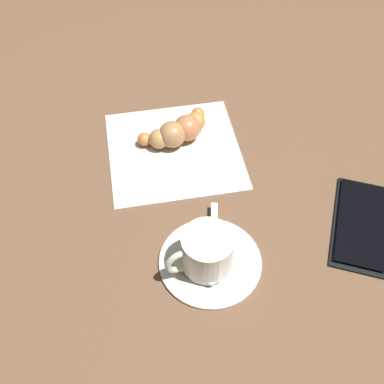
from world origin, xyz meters
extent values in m
plane|color=brown|center=(0.00, 0.00, 0.00)|extent=(1.80, 1.80, 0.00)
cylinder|color=silver|center=(0.08, 0.01, 0.00)|extent=(0.13, 0.13, 0.01)
cylinder|color=silver|center=(0.09, 0.00, 0.04)|extent=(0.06, 0.06, 0.05)
cylinder|color=#462610|center=(0.09, 0.00, 0.05)|extent=(0.05, 0.05, 0.00)
torus|color=silver|center=(0.09, -0.03, 0.04)|extent=(0.02, 0.04, 0.04)
cube|color=silver|center=(0.05, 0.02, 0.01)|extent=(0.10, 0.03, 0.00)
ellipsoid|color=silver|center=(0.11, 0.00, 0.01)|extent=(0.03, 0.03, 0.01)
cube|color=beige|center=(0.06, -0.01, 0.01)|extent=(0.06, 0.06, 0.01)
cube|color=silver|center=(-0.12, 0.00, 0.00)|extent=(0.20, 0.21, 0.00)
ellipsoid|color=#CB783C|center=(-0.14, -0.04, 0.01)|extent=(0.03, 0.03, 0.02)
ellipsoid|color=tan|center=(-0.13, -0.02, 0.02)|extent=(0.04, 0.04, 0.03)
ellipsoid|color=#B37E4D|center=(-0.13, 0.00, 0.02)|extent=(0.05, 0.05, 0.04)
ellipsoid|color=#C87648|center=(-0.14, 0.03, 0.02)|extent=(0.06, 0.06, 0.04)
ellipsoid|color=#BC883E|center=(-0.16, 0.04, 0.02)|extent=(0.04, 0.04, 0.03)
ellipsoid|color=#CB7C40|center=(-0.18, 0.05, 0.01)|extent=(0.03, 0.02, 0.02)
cube|color=black|center=(0.07, 0.22, 0.00)|extent=(0.17, 0.14, 0.01)
cube|color=black|center=(0.07, 0.22, 0.01)|extent=(0.15, 0.12, 0.00)
camera|label=1|loc=(0.37, -0.08, 0.52)|focal=43.47mm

